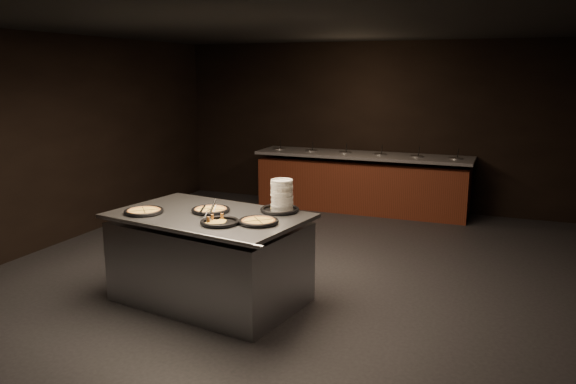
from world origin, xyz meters
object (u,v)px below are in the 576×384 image
serving_counter (210,260)px  plate_stack (282,196)px  pan_veggie_whole (144,211)px  pan_cheese_whole (211,210)px

serving_counter → plate_stack: size_ratio=6.33×
serving_counter → pan_veggie_whole: pan_veggie_whole is taller
pan_cheese_whole → serving_counter: bearing=-74.3°
serving_counter → pan_veggie_whole: 0.85m
plate_stack → pan_veggie_whole: bearing=-156.0°
serving_counter → pan_cheese_whole: (-0.03, 0.10, 0.51)m
serving_counter → pan_veggie_whole: (-0.64, -0.21, 0.51)m
serving_counter → plate_stack: plate_stack is taller
pan_veggie_whole → pan_cheese_whole: same height
pan_veggie_whole → plate_stack: bearing=24.0°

